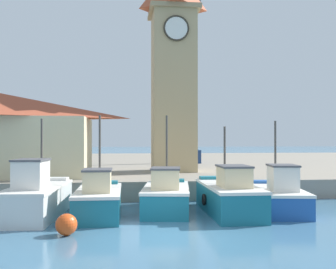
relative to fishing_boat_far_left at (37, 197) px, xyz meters
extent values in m
plane|color=teal|center=(5.21, -3.36, -0.83)|extent=(300.00, 300.00, 0.00)
cube|color=gray|center=(5.21, 23.46, -0.32)|extent=(120.00, 40.00, 1.04)
cube|color=silver|center=(0.01, 0.08, -0.24)|extent=(2.19, 5.06, 1.19)
cube|color=silver|center=(0.17, 2.29, 0.47)|extent=(1.60, 0.71, 0.24)
cube|color=silver|center=(0.01, 0.08, 0.40)|extent=(2.25, 5.12, 0.12)
cube|color=silver|center=(-0.05, -0.78, 1.00)|extent=(1.21, 1.56, 1.08)
cube|color=#4C4C51|center=(-0.05, -0.78, 1.58)|extent=(1.29, 1.64, 0.08)
cylinder|color=#4C4742|center=(0.05, 0.70, 1.87)|extent=(0.10, 0.10, 2.83)
torus|color=black|center=(-0.97, 0.40, -0.24)|extent=(0.16, 0.53, 0.52)
cube|color=#196B7F|center=(2.53, 0.02, -0.33)|extent=(1.80, 4.55, 1.01)
cube|color=#196B7F|center=(2.55, 2.04, 0.30)|extent=(1.51, 0.61, 0.24)
cube|color=silver|center=(2.53, 0.02, 0.23)|extent=(1.86, 4.61, 0.12)
cube|color=beige|center=(2.53, -0.77, 0.71)|extent=(1.07, 1.37, 0.84)
cube|color=#4C4C51|center=(2.53, -0.77, 1.17)|extent=(1.15, 1.45, 0.08)
cylinder|color=#4C4742|center=(2.54, 0.59, 1.87)|extent=(0.10, 0.10, 3.16)
torus|color=black|center=(1.57, 0.26, -0.33)|extent=(0.12, 0.52, 0.52)
cube|color=#196B7F|center=(5.48, 0.72, -0.33)|extent=(2.57, 4.72, 1.01)
cube|color=#196B7F|center=(5.77, 2.69, 0.29)|extent=(1.71, 0.83, 0.24)
cube|color=silver|center=(5.48, 0.72, 0.22)|extent=(2.64, 4.79, 0.12)
cube|color=beige|center=(5.36, -0.06, 0.70)|extent=(1.34, 1.50, 0.82)
cube|color=#4C4C51|center=(5.36, -0.06, 1.15)|extent=(1.44, 1.59, 0.08)
cylinder|color=#4C4742|center=(5.56, 1.28, 1.89)|extent=(0.10, 0.10, 3.22)
torus|color=black|center=(4.47, 1.10, -0.33)|extent=(0.19, 0.53, 0.52)
cube|color=#196B7F|center=(8.13, -0.02, -0.26)|extent=(1.97, 5.21, 1.15)
cube|color=#196B7F|center=(8.15, 2.33, 0.43)|extent=(1.64, 0.62, 0.24)
cube|color=silver|center=(8.13, -0.02, 0.36)|extent=(2.03, 5.27, 0.12)
cube|color=beige|center=(8.12, -0.92, 0.83)|extent=(1.16, 1.57, 0.81)
cube|color=#4C4C51|center=(8.12, -0.92, 1.28)|extent=(1.25, 1.65, 0.08)
cylinder|color=#4C4742|center=(8.13, 0.63, 1.70)|extent=(0.10, 0.10, 2.56)
torus|color=black|center=(7.09, 0.25, -0.26)|extent=(0.12, 0.52, 0.52)
cube|color=#2356A8|center=(10.51, 0.25, -0.38)|extent=(2.52, 4.86, 0.92)
cube|color=#2356A8|center=(10.84, 2.29, 0.20)|extent=(1.61, 0.84, 0.24)
cube|color=silver|center=(10.51, 0.25, 0.13)|extent=(2.59, 4.93, 0.12)
cube|color=silver|center=(10.38, -0.55, 0.71)|extent=(1.29, 1.54, 1.03)
cube|color=#4C4C51|center=(10.38, -0.55, 1.27)|extent=(1.38, 1.64, 0.08)
cylinder|color=#4C4742|center=(10.60, 0.83, 1.72)|extent=(0.10, 0.10, 3.06)
torus|color=black|center=(9.57, 0.64, -0.38)|extent=(0.20, 0.53, 0.52)
cube|color=tan|center=(6.97, 9.96, 5.61)|extent=(2.87, 2.87, 10.81)
cube|color=#9C865F|center=(6.97, 9.96, 11.16)|extent=(3.37, 3.37, 0.30)
cylinder|color=white|center=(6.97, 8.47, 9.62)|extent=(1.58, 0.12, 1.58)
torus|color=#332D23|center=(6.97, 8.43, 9.62)|extent=(1.70, 0.12, 1.70)
cube|color=navy|center=(9.51, 18.90, 0.80)|extent=(2.00, 2.00, 1.20)
cylinder|color=#284C93|center=(9.51, 18.90, 9.30)|extent=(0.56, 0.56, 15.79)
cylinder|color=#284C93|center=(8.54, 22.86, 16.42)|extent=(2.32, 8.15, 3.53)
cube|color=#4C4C4C|center=(9.82, 17.63, 14.68)|extent=(1.00, 1.00, 1.00)
sphere|color=#E54C19|center=(1.66, -3.25, -0.47)|extent=(0.73, 0.73, 0.73)
camera|label=1|loc=(3.57, -16.78, 2.41)|focal=42.00mm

